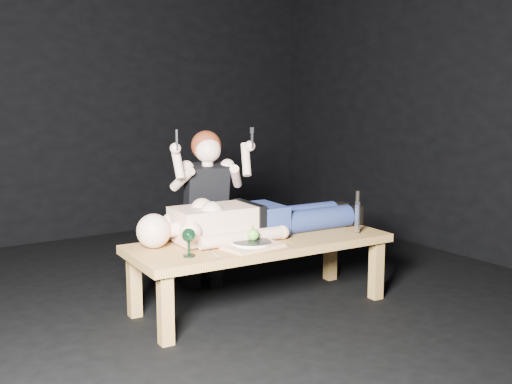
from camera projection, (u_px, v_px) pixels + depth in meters
ground at (208, 313)px, 3.87m from camera, size 5.00×5.00×0.00m
back_wall at (74, 79)px, 5.69m from camera, size 5.00×0.00×5.00m
table at (260, 273)px, 3.96m from camera, size 1.71×0.72×0.45m
lying_man at (257, 215)px, 4.03m from camera, size 1.73×0.61×0.27m
kneeling_woman at (204, 208)px, 4.30m from camera, size 0.76×0.81×1.16m
serving_tray at (251, 246)px, 3.72m from camera, size 0.37×0.28×0.02m
plate at (251, 243)px, 3.71m from camera, size 0.25×0.25×0.02m
apple at (253, 235)px, 3.73m from camera, size 0.07×0.07×0.07m
goblet at (189, 242)px, 3.50m from camera, size 0.08×0.08×0.16m
fork_flat at (214, 254)px, 3.54m from camera, size 0.05×0.18×0.01m
knife_flat at (280, 245)px, 3.77m from camera, size 0.05×0.18×0.01m
spoon_flat at (272, 243)px, 3.82m from camera, size 0.12×0.15×0.01m
carving_knife at (357, 212)px, 4.06m from camera, size 0.04×0.04×0.29m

